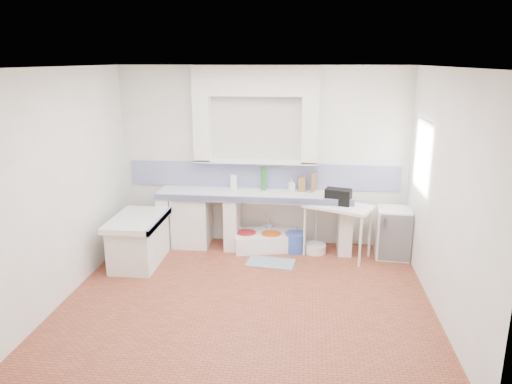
# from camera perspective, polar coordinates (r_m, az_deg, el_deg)

# --- Properties ---
(floor) EXTENTS (4.50, 4.50, 0.00)m
(floor) POSITION_cam_1_polar(r_m,az_deg,el_deg) (6.19, -1.02, -12.35)
(floor) COLOR #9A4932
(floor) RESTS_ON ground
(ceiling) EXTENTS (4.50, 4.50, 0.00)m
(ceiling) POSITION_cam_1_polar(r_m,az_deg,el_deg) (5.48, -1.16, 14.53)
(ceiling) COLOR white
(ceiling) RESTS_ON ground
(wall_back) EXTENTS (4.50, 0.00, 4.50)m
(wall_back) POSITION_cam_1_polar(r_m,az_deg,el_deg) (7.61, 0.81, 4.16)
(wall_back) COLOR white
(wall_back) RESTS_ON ground
(wall_front) EXTENTS (4.50, 0.00, 4.50)m
(wall_front) POSITION_cam_1_polar(r_m,az_deg,el_deg) (3.81, -4.90, -7.58)
(wall_front) COLOR white
(wall_front) RESTS_ON ground
(wall_left) EXTENTS (0.00, 4.50, 4.50)m
(wall_left) POSITION_cam_1_polar(r_m,az_deg,el_deg) (6.36, -21.64, 0.81)
(wall_left) COLOR white
(wall_left) RESTS_ON ground
(wall_right) EXTENTS (0.00, 4.50, 4.50)m
(wall_right) POSITION_cam_1_polar(r_m,az_deg,el_deg) (5.84, 21.37, -0.38)
(wall_right) COLOR white
(wall_right) RESTS_ON ground
(alcove_mass) EXTENTS (1.90, 0.25, 0.45)m
(alcove_mass) POSITION_cam_1_polar(r_m,az_deg,el_deg) (7.36, -0.04, 13.00)
(alcove_mass) COLOR white
(alcove_mass) RESTS_ON ground
(window_frame) EXTENTS (0.35, 0.86, 1.06)m
(window_frame) POSITION_cam_1_polar(r_m,az_deg,el_deg) (6.98, 20.45, 3.83)
(window_frame) COLOR #3D2113
(window_frame) RESTS_ON ground
(lace_valance) EXTENTS (0.01, 0.84, 0.24)m
(lace_valance) POSITION_cam_1_polar(r_m,az_deg,el_deg) (6.88, 19.57, 6.98)
(lace_valance) COLOR white
(lace_valance) RESTS_ON ground
(counter_slab) EXTENTS (3.00, 0.60, 0.08)m
(counter_slab) POSITION_cam_1_polar(r_m,az_deg,el_deg) (7.46, -0.19, -0.34)
(counter_slab) COLOR white
(counter_slab) RESTS_ON ground
(counter_lip) EXTENTS (3.00, 0.04, 0.10)m
(counter_lip) POSITION_cam_1_polar(r_m,az_deg,el_deg) (7.19, -0.43, -0.94)
(counter_lip) COLOR navy
(counter_lip) RESTS_ON ground
(counter_pier_left) EXTENTS (0.20, 0.55, 0.82)m
(counter_pier_left) POSITION_cam_1_polar(r_m,az_deg,el_deg) (7.86, -10.39, -3.19)
(counter_pier_left) COLOR white
(counter_pier_left) RESTS_ON ground
(counter_pier_mid) EXTENTS (0.20, 0.55, 0.82)m
(counter_pier_mid) POSITION_cam_1_polar(r_m,az_deg,el_deg) (7.64, -2.80, -3.51)
(counter_pier_mid) COLOR white
(counter_pier_mid) RESTS_ON ground
(counter_pier_right) EXTENTS (0.20, 0.55, 0.82)m
(counter_pier_right) POSITION_cam_1_polar(r_m,az_deg,el_deg) (7.58, 10.43, -3.92)
(counter_pier_right) COLOR white
(counter_pier_right) RESTS_ON ground
(peninsula_top) EXTENTS (0.70, 1.10, 0.08)m
(peninsula_top) POSITION_cam_1_polar(r_m,az_deg,el_deg) (7.13, -13.83, -3.23)
(peninsula_top) COLOR white
(peninsula_top) RESTS_ON ground
(peninsula_base) EXTENTS (0.60, 1.00, 0.62)m
(peninsula_base) POSITION_cam_1_polar(r_m,az_deg,el_deg) (7.25, -13.65, -5.86)
(peninsula_base) COLOR white
(peninsula_base) RESTS_ON ground
(peninsula_lip) EXTENTS (0.04, 1.10, 0.10)m
(peninsula_lip) POSITION_cam_1_polar(r_m,az_deg,el_deg) (7.03, -11.29, -3.36)
(peninsula_lip) COLOR navy
(peninsula_lip) RESTS_ON ground
(backsplash) EXTENTS (4.27, 0.03, 0.40)m
(backsplash) POSITION_cam_1_polar(r_m,az_deg,el_deg) (7.66, 0.79, 1.94)
(backsplash) COLOR navy
(backsplash) RESTS_ON ground
(stove) EXTENTS (0.57, 0.55, 0.80)m
(stove) POSITION_cam_1_polar(r_m,az_deg,el_deg) (7.78, -7.57, -3.38)
(stove) COLOR white
(stove) RESTS_ON ground
(sink) EXTENTS (1.11, 0.77, 0.24)m
(sink) POSITION_cam_1_polar(r_m,az_deg,el_deg) (7.64, 1.22, -5.80)
(sink) COLOR white
(sink) RESTS_ON ground
(side_table) EXTENTS (1.10, 0.89, 0.04)m
(side_table) POSITION_cam_1_polar(r_m,az_deg,el_deg) (7.36, 9.55, -4.51)
(side_table) COLOR white
(side_table) RESTS_ON ground
(fridge) EXTENTS (0.52, 0.52, 0.75)m
(fridge) POSITION_cam_1_polar(r_m,az_deg,el_deg) (7.54, 15.83, -4.64)
(fridge) COLOR white
(fridge) RESTS_ON ground
(bucket_red) EXTENTS (0.37, 0.37, 0.28)m
(bucket_red) POSITION_cam_1_polar(r_m,az_deg,el_deg) (7.59, -1.17, -5.76)
(bucket_red) COLOR #A81A20
(bucket_red) RESTS_ON ground
(bucket_orange) EXTENTS (0.40, 0.40, 0.28)m
(bucket_orange) POSITION_cam_1_polar(r_m,az_deg,el_deg) (7.55, 1.78, -5.90)
(bucket_orange) COLOR #DE5710
(bucket_orange) RESTS_ON ground
(bucket_blue) EXTENTS (0.36, 0.36, 0.30)m
(bucket_blue) POSITION_cam_1_polar(r_m,az_deg,el_deg) (7.54, 4.69, -5.92)
(bucket_blue) COLOR #3252B5
(bucket_blue) RESTS_ON ground
(basin_white) EXTENTS (0.37, 0.37, 0.13)m
(basin_white) POSITION_cam_1_polar(r_m,az_deg,el_deg) (7.56, 6.96, -6.60)
(basin_white) COLOR white
(basin_white) RESTS_ON ground
(water_bottle_a) EXTENTS (0.11, 0.11, 0.31)m
(water_bottle_a) POSITION_cam_1_polar(r_m,az_deg,el_deg) (7.81, 0.92, -5.05)
(water_bottle_a) COLOR silver
(water_bottle_a) RESTS_ON ground
(water_bottle_b) EXTENTS (0.12, 0.12, 0.33)m
(water_bottle_b) POSITION_cam_1_polar(r_m,az_deg,el_deg) (7.80, 1.59, -5.00)
(water_bottle_b) COLOR silver
(water_bottle_b) RESTS_ON ground
(black_bag) EXTENTS (0.42, 0.31, 0.23)m
(black_bag) POSITION_cam_1_polar(r_m,az_deg,el_deg) (7.23, 9.67, -0.54)
(black_bag) COLOR black
(black_bag) RESTS_ON side_table
(green_bottle_a) EXTENTS (0.08, 0.08, 0.30)m
(green_bottle_a) POSITION_cam_1_polar(r_m,az_deg,el_deg) (7.54, 0.83, 1.32)
(green_bottle_a) COLOR #227624
(green_bottle_a) RESTS_ON counter_slab
(green_bottle_b) EXTENTS (0.09, 0.09, 0.36)m
(green_bottle_b) POSITION_cam_1_polar(r_m,az_deg,el_deg) (7.54, 0.87, 1.54)
(green_bottle_b) COLOR #227624
(green_bottle_b) RESTS_ON counter_slab
(knife_block) EXTENTS (0.12, 0.09, 0.23)m
(knife_block) POSITION_cam_1_polar(r_m,az_deg,el_deg) (7.52, 5.43, 0.93)
(knife_block) COLOR olive
(knife_block) RESTS_ON counter_slab
(cutting_board) EXTENTS (0.09, 0.22, 0.30)m
(cutting_board) POSITION_cam_1_polar(r_m,az_deg,el_deg) (7.51, 6.84, 1.17)
(cutting_board) COLOR olive
(cutting_board) RESTS_ON counter_slab
(paper_towel) EXTENTS (0.13, 0.13, 0.23)m
(paper_towel) POSITION_cam_1_polar(r_m,az_deg,el_deg) (7.61, -2.67, 1.17)
(paper_towel) COLOR white
(paper_towel) RESTS_ON counter_slab
(soap_bottle) EXTENTS (0.12, 0.12, 0.20)m
(soap_bottle) POSITION_cam_1_polar(r_m,az_deg,el_deg) (7.53, 4.22, 0.87)
(soap_bottle) COLOR white
(soap_bottle) RESTS_ON counter_slab
(rug) EXTENTS (0.73, 0.47, 0.01)m
(rug) POSITION_cam_1_polar(r_m,az_deg,el_deg) (7.16, 1.74, -8.32)
(rug) COLOR #395880
(rug) RESTS_ON ground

